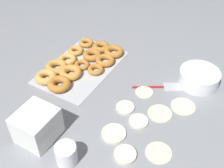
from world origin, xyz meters
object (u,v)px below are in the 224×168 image
Objects in this scene: pancake_3 at (159,152)px; spatula at (170,87)px; pancake_2 at (114,134)px; donut_tray at (79,64)px; pancake_1 at (160,113)px; pancake_4 at (125,107)px; pancake_0 at (125,155)px; pancake_6 at (139,121)px; batter_bowl at (199,78)px; container_stack at (37,126)px; pancake_7 at (144,92)px; pancake_5 at (183,106)px; paper_cup at (66,154)px.

spatula is (-0.38, -0.10, -0.00)m from pancake_3.
donut_tray is at bearing -127.94° from pancake_2.
pancake_1 reaches higher than spatula.
pancake_4 is (-0.16, -0.03, -0.00)m from pancake_2.
pancake_2 is 1.21× the size of pancake_4.
pancake_0 is 0.18m from pancake_6.
pancake_3 is at bearing 63.36° from donut_tray.
batter_bowl is (-0.56, 0.11, 0.03)m from pancake_0.
container_stack reaches higher than pancake_3.
pancake_0 is 1.04× the size of pancake_7.
pancake_1 is 0.52m from donut_tray.
pancake_2 is 1.22× the size of pancake_6.
pancake_4 is at bearing -152.02° from pancake_0.
pancake_5 is 0.43× the size of spatula.
pancake_6 is 0.19m from pancake_7.
pancake_7 is at bearing 179.93° from pancake_2.
paper_cup is at bearing -29.89° from pancake_5.
pancake_7 is 0.14m from spatula.
pancake_3 is 0.17m from pancake_6.
batter_bowl is at bearing 168.58° from pancake_0.
pancake_0 is at bearing 9.62° from pancake_6.
pancake_5 is at bearing 91.12° from pancake_7.
pancake_4 is at bearing 67.86° from donut_tray.
batter_bowl reaches higher than spatula.
pancake_4 is 0.27m from spatula.
pancake_6 reaches higher than pancake_5.
pancake_4 is at bearing 170.37° from paper_cup.
pancake_2 is at bearing -134.85° from spatula.
pancake_6 is (-0.10, -0.14, 0.00)m from pancake_3.
spatula is at bearing -165.22° from pancake_3.
pancake_6 is at bearing -20.75° from batter_bowl.
pancake_2 is at bearing -22.39° from batter_bowl.
pancake_7 is at bearing 167.51° from pancake_4.
container_stack is at bearing -49.27° from pancake_6.
pancake_3 is 0.27m from pancake_4.
pancake_1 is at bearing 78.98° from donut_tray.
pancake_2 is 0.40m from spatula.
pancake_3 is (-0.08, 0.11, -0.00)m from pancake_0.
pancake_3 is 0.93× the size of pancake_5.
pancake_7 is (-0.36, -0.09, -0.00)m from pancake_0.
pancake_1 is 0.41× the size of spatula.
container_stack is (0.17, -0.46, 0.06)m from pancake_3.
pancake_7 is 0.32× the size of spatula.
donut_tray reaches higher than pancake_5.
pancake_2 is 0.22m from paper_cup.
pancake_7 is (0.00, -0.19, 0.00)m from pancake_5.
batter_bowl is at bearing 145.20° from pancake_4.
pancake_0 is at bearing -54.48° from pancake_3.
container_stack is at bearing -58.04° from pancake_2.
pancake_6 is at bearing -33.66° from pancake_1.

